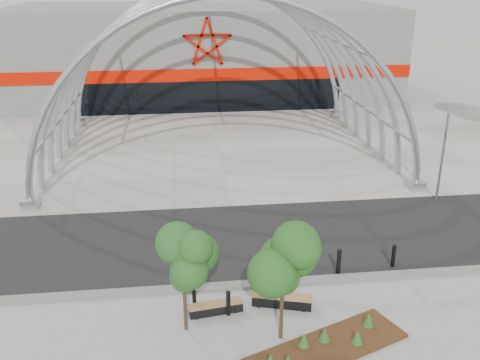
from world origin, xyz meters
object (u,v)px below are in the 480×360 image
Objects in this scene: signal_pole at (442,156)px; street_tree_0 at (183,258)px; bench_1 at (282,301)px; bollard_2 at (285,276)px; street_tree_1 at (283,268)px; bench_0 at (216,308)px.

signal_pole reaches higher than street_tree_0.
bench_1 is 1.23m from bollard_2.
street_tree_1 is 1.66× the size of bench_1.
street_tree_1 reaches higher than bench_0.
bench_1 is at bearing 3.16° from bench_0.
signal_pole is 14.11m from street_tree_1.
street_tree_1 is 3.78× the size of bollard_2.
street_tree_0 is 3.12m from street_tree_1.
street_tree_0 is at bearing -143.55° from bench_0.
street_tree_0 is 1.70× the size of bench_1.
bollard_2 is at bearing 29.06° from street_tree_0.
street_tree_1 is (3.02, -0.79, -0.07)m from street_tree_0.
bollard_2 is (0.68, 2.85, -2.12)m from street_tree_1.
signal_pole is at bearing 37.14° from bollard_2.
street_tree_1 reaches higher than bench_1.
street_tree_0 is 4.27m from bench_1.
bollard_2 is (-9.34, -7.07, -1.91)m from signal_pole.
signal_pole is at bearing 40.42° from bench_1.
street_tree_1 reaches higher than bollard_2.
signal_pole reaches higher than bench_0.
street_tree_1 is 2.94m from bench_1.
signal_pole is 2.10× the size of bench_1.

